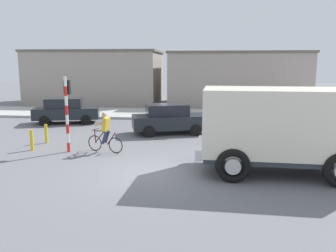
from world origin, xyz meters
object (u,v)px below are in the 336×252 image
object	(u,v)px
car_far_side	(66,110)
bollard_near	(32,140)
traffic_light_pole	(67,104)
car_white_mid	(304,118)
bollard_far	(46,134)
pedestrian_near_kerb	(260,116)
car_red_near	(169,119)
truck_foreground	(280,125)
cyclist	(105,132)

from	to	relation	value
car_far_side	bollard_near	size ratio (longest dim) A/B	4.77
traffic_light_pole	bollard_near	distance (m)	2.34
car_white_mid	bollard_far	world-z (taller)	car_white_mid
pedestrian_near_kerb	bollard_near	size ratio (longest dim) A/B	1.80
car_far_side	car_white_mid	bearing A→B (deg)	-7.08
car_red_near	car_white_mid	world-z (taller)	same
car_red_near	traffic_light_pole	bearing A→B (deg)	-132.47
traffic_light_pole	car_red_near	xyz separation A→B (m)	(3.92, 4.28, -1.25)
car_red_near	bollard_far	xyz separation A→B (m)	(-5.61, -2.84, -0.37)
bollard_far	car_red_near	bearing A→B (deg)	26.88
car_white_mid	pedestrian_near_kerb	bearing A→B (deg)	173.62
bollard_near	bollard_far	size ratio (longest dim) A/B	1.00
truck_foreground	pedestrian_near_kerb	xyz separation A→B (m)	(0.62, 7.60, -0.82)
traffic_light_pole	bollard_far	world-z (taller)	traffic_light_pole
car_far_side	bollard_near	bearing A→B (deg)	-79.92
car_red_near	bollard_near	bearing A→B (deg)	-142.89
pedestrian_near_kerb	bollard_near	bearing A→B (deg)	-152.94
truck_foreground	pedestrian_near_kerb	bearing A→B (deg)	85.33
car_far_side	bollard_far	distance (m)	5.67
truck_foreground	cyclist	xyz separation A→B (m)	(-6.72, 2.18, -0.80)
traffic_light_pole	pedestrian_near_kerb	world-z (taller)	traffic_light_pole
car_red_near	pedestrian_near_kerb	bearing A→B (deg)	13.25
car_white_mid	cyclist	bearing A→B (deg)	-151.86
car_red_near	car_far_side	world-z (taller)	same
traffic_light_pole	car_red_near	distance (m)	5.94
car_far_side	bollard_far	bearing A→B (deg)	-77.43
cyclist	bollard_near	distance (m)	3.30
car_red_near	car_far_side	xyz separation A→B (m)	(-6.84, 2.68, 0.00)
car_red_near	car_white_mid	distance (m)	7.36
traffic_light_pole	pedestrian_near_kerb	bearing A→B (deg)	31.46
cyclist	car_red_near	world-z (taller)	cyclist
cyclist	car_white_mid	bearing A→B (deg)	28.14
pedestrian_near_kerb	bollard_near	world-z (taller)	pedestrian_near_kerb
truck_foreground	car_white_mid	xyz separation A→B (m)	(2.92, 7.34, -0.85)
bollard_near	bollard_far	world-z (taller)	same
pedestrian_near_kerb	car_white_mid	bearing A→B (deg)	-6.38
car_white_mid	bollard_near	distance (m)	13.91
cyclist	car_red_near	bearing A→B (deg)	61.14
cyclist	bollard_near	bearing A→B (deg)	-179.86
traffic_light_pole	car_white_mid	bearing A→B (deg)	24.86
bollard_near	pedestrian_near_kerb	bearing A→B (deg)	27.06
cyclist	car_far_side	xyz separation A→B (m)	(-4.51, 6.91, -0.05)
car_white_mid	car_far_side	bearing A→B (deg)	172.92
truck_foreground	car_white_mid	distance (m)	7.95
traffic_light_pole	cyclist	bearing A→B (deg)	1.61
truck_foreground	traffic_light_pole	xyz separation A→B (m)	(-8.30, 2.14, 0.40)
traffic_light_pole	pedestrian_near_kerb	size ratio (longest dim) A/B	1.98
pedestrian_near_kerb	bollard_near	xyz separation A→B (m)	(-10.61, -5.42, -0.40)
car_far_side	pedestrian_near_kerb	world-z (taller)	pedestrian_near_kerb
bollard_near	car_far_side	bearing A→B (deg)	100.08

